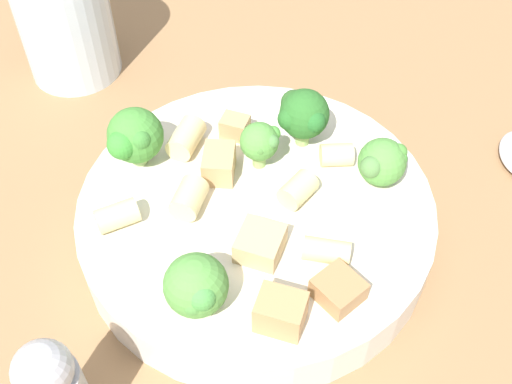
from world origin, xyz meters
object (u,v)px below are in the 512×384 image
at_px(broccoli_floret_4, 134,137).
at_px(rigatoni_0, 329,249).
at_px(broccoli_floret_0, 196,287).
at_px(chicken_chunk_4, 213,167).
at_px(rigatoni_5, 117,216).
at_px(drinking_glass, 65,20).
at_px(chicken_chunk_3, 235,127).
at_px(broccoli_floret_2, 260,142).
at_px(chicken_chunk_1, 281,312).
at_px(rigatoni_4, 189,198).
at_px(chicken_chunk_2, 260,244).
at_px(rigatoni_3, 337,155).
at_px(chicken_chunk_0, 338,290).
at_px(broccoli_floret_1, 382,162).
at_px(pasta_bowl, 256,215).
at_px(rigatoni_2, 191,135).
at_px(broccoli_floret_3, 303,114).
at_px(rigatoni_1, 298,190).

height_order(broccoli_floret_4, rigatoni_0, broccoli_floret_4).
distance_m(broccoli_floret_0, chicken_chunk_4, 0.10).
relative_size(rigatoni_0, rigatoni_5, 1.07).
distance_m(rigatoni_0, drinking_glass, 0.29).
bearing_deg(chicken_chunk_3, broccoli_floret_4, -110.71).
height_order(broccoli_floret_0, broccoli_floret_2, broccoli_floret_0).
height_order(broccoli_floret_0, chicken_chunk_1, broccoli_floret_0).
bearing_deg(rigatoni_4, chicken_chunk_2, 8.54).
distance_m(rigatoni_3, chicken_chunk_0, 0.10).
bearing_deg(rigatoni_4, chicken_chunk_3, 113.66).
bearing_deg(broccoli_floret_1, rigatoni_3, -168.81).
height_order(pasta_bowl, chicken_chunk_0, chicken_chunk_0).
relative_size(rigatoni_0, rigatoni_4, 1.12).
relative_size(rigatoni_2, drinking_glass, 0.26).
bearing_deg(broccoli_floret_1, broccoli_floret_3, -171.33).
distance_m(rigatoni_2, chicken_chunk_2, 0.10).
height_order(broccoli_floret_2, rigatoni_2, broccoli_floret_2).
height_order(broccoli_floret_2, broccoli_floret_3, broccoli_floret_3).
height_order(chicken_chunk_1, chicken_chunk_3, chicken_chunk_1).
distance_m(chicken_chunk_1, chicken_chunk_4, 0.11).
bearing_deg(rigatoni_2, rigatoni_5, -74.39).
bearing_deg(rigatoni_0, rigatoni_5, -144.82).
xyz_separation_m(rigatoni_0, chicken_chunk_0, (0.02, -0.02, -0.00)).
bearing_deg(chicken_chunk_1, broccoli_floret_1, 103.00).
height_order(broccoli_floret_1, chicken_chunk_2, broccoli_floret_1).
xyz_separation_m(broccoli_floret_0, rigatoni_5, (-0.08, 0.00, -0.01)).
xyz_separation_m(rigatoni_5, chicken_chunk_4, (0.01, 0.07, 0.00)).
distance_m(chicken_chunk_0, chicken_chunk_3, 0.14).
height_order(broccoli_floret_4, drinking_glass, drinking_glass).
distance_m(broccoli_floret_4, chicken_chunk_2, 0.11).
bearing_deg(broccoli_floret_1, rigatoni_1, -120.11).
bearing_deg(chicken_chunk_4, chicken_chunk_3, 117.94).
xyz_separation_m(rigatoni_2, rigatoni_4, (0.04, -0.04, 0.00)).
height_order(broccoli_floret_0, chicken_chunk_2, broccoli_floret_0).
relative_size(rigatoni_2, chicken_chunk_4, 1.08).
bearing_deg(chicken_chunk_2, rigatoni_1, 106.12).
relative_size(broccoli_floret_1, rigatoni_4, 1.41).
bearing_deg(rigatoni_0, rigatoni_4, -157.89).
distance_m(rigatoni_1, drinking_glass, 0.24).
height_order(rigatoni_5, chicken_chunk_4, chicken_chunk_4).
relative_size(chicken_chunk_0, chicken_chunk_3, 1.33).
xyz_separation_m(rigatoni_5, chicken_chunk_1, (0.12, 0.02, 0.00)).
distance_m(rigatoni_1, chicken_chunk_2, 0.05).
xyz_separation_m(chicken_chunk_1, chicken_chunk_4, (-0.10, 0.04, -0.00)).
distance_m(chicken_chunk_2, chicken_chunk_4, 0.07).
xyz_separation_m(rigatoni_2, chicken_chunk_2, (0.10, -0.03, -0.00)).
relative_size(rigatoni_1, chicken_chunk_3, 1.25).
xyz_separation_m(chicken_chunk_3, chicken_chunk_4, (0.02, -0.04, 0.00)).
relative_size(broccoli_floret_0, chicken_chunk_4, 1.47).
bearing_deg(rigatoni_2, pasta_bowl, -3.53).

